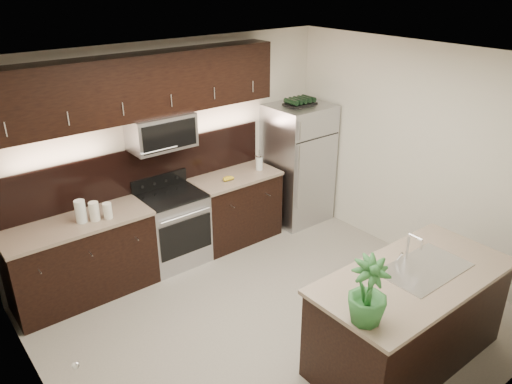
# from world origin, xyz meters

# --- Properties ---
(ground) EXTENTS (4.50, 4.50, 0.00)m
(ground) POSITION_xyz_m (0.00, 0.00, 0.00)
(ground) COLOR gray
(ground) RESTS_ON ground
(room_walls) EXTENTS (4.52, 4.02, 2.71)m
(room_walls) POSITION_xyz_m (-0.11, -0.04, 1.70)
(room_walls) COLOR beige
(room_walls) RESTS_ON ground
(counter_run) EXTENTS (3.51, 0.65, 0.94)m
(counter_run) POSITION_xyz_m (-0.46, 1.69, 0.47)
(counter_run) COLOR black
(counter_run) RESTS_ON ground
(upper_fixtures) EXTENTS (3.49, 0.40, 1.66)m
(upper_fixtures) POSITION_xyz_m (-0.43, 1.84, 2.14)
(upper_fixtures) COLOR black
(upper_fixtures) RESTS_ON counter_run
(island) EXTENTS (1.96, 0.96, 0.94)m
(island) POSITION_xyz_m (0.60, -1.20, 0.47)
(island) COLOR black
(island) RESTS_ON ground
(sink_faucet) EXTENTS (0.84, 0.50, 0.28)m
(sink_faucet) POSITION_xyz_m (0.75, -1.19, 0.96)
(sink_faucet) COLOR silver
(sink_faucet) RESTS_ON island
(refrigerator) EXTENTS (0.83, 0.75, 1.72)m
(refrigerator) POSITION_xyz_m (1.79, 1.63, 0.86)
(refrigerator) COLOR #B2B2B7
(refrigerator) RESTS_ON ground
(wine_rack) EXTENTS (0.43, 0.26, 0.10)m
(wine_rack) POSITION_xyz_m (1.79, 1.63, 1.77)
(wine_rack) COLOR black
(wine_rack) RESTS_ON refrigerator
(plant) EXTENTS (0.40, 0.40, 0.55)m
(plant) POSITION_xyz_m (-0.25, -1.34, 1.22)
(plant) COLOR #27632B
(plant) RESTS_ON island
(canisters) EXTENTS (0.37, 0.20, 0.25)m
(canisters) POSITION_xyz_m (-1.26, 1.61, 1.05)
(canisters) COLOR silver
(canisters) RESTS_ON counter_run
(french_press) EXTENTS (0.10, 0.10, 0.28)m
(french_press) POSITION_xyz_m (1.09, 1.64, 1.04)
(french_press) COLOR silver
(french_press) RESTS_ON counter_run
(bananas) EXTENTS (0.16, 0.13, 0.05)m
(bananas) POSITION_xyz_m (0.50, 1.61, 0.96)
(bananas) COLOR gold
(bananas) RESTS_ON counter_run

